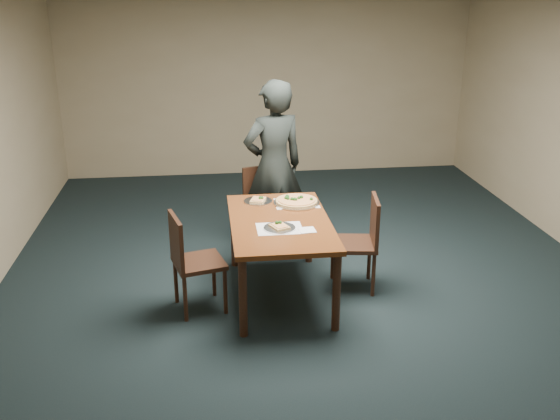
{
  "coord_description": "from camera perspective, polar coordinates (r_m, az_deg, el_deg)",
  "views": [
    {
      "loc": [
        -0.93,
        -5.21,
        2.81
      ],
      "look_at": [
        -0.3,
        0.02,
        0.85
      ],
      "focal_mm": 40.0,
      "sensor_mm": 36.0,
      "label": 1
    }
  ],
  "objects": [
    {
      "name": "chair_right",
      "position": [
        5.93,
        7.51,
        -2.53
      ],
      "size": [
        0.48,
        0.48,
        0.91
      ],
      "rotation": [
        0.0,
        0.0,
        -1.72
      ],
      "color": "black",
      "rests_on": "ground"
    },
    {
      "name": "slice_plate_near",
      "position": [
        5.46,
        -0.05,
        -1.56
      ],
      "size": [
        0.28,
        0.28,
        0.06
      ],
      "color": "silver",
      "rests_on": "dining_table"
    },
    {
      "name": "room_shell",
      "position": [
        5.39,
        3.18,
        8.96
      ],
      "size": [
        8.0,
        8.0,
        8.0
      ],
      "color": "tan",
      "rests_on": "ground"
    },
    {
      "name": "chair_far",
      "position": [
        6.76,
        -1.38,
        0.58
      ],
      "size": [
        0.52,
        0.52,
        0.91
      ],
      "rotation": [
        0.0,
        0.0,
        0.26
      ],
      "color": "black",
      "rests_on": "ground"
    },
    {
      "name": "dining_table",
      "position": [
        5.68,
        0.0,
        -1.81
      ],
      "size": [
        0.9,
        1.5,
        0.75
      ],
      "color": "#532710",
      "rests_on": "ground"
    },
    {
      "name": "pizza_pan",
      "position": [
        6.07,
        1.51,
        0.82
      ],
      "size": [
        0.45,
        0.45,
        0.07
      ],
      "color": "silver",
      "rests_on": "dining_table"
    },
    {
      "name": "placemat_main",
      "position": [
        6.08,
        1.52,
        0.63
      ],
      "size": [
        0.42,
        0.32,
        0.0
      ],
      "primitive_type": "cube",
      "color": "white",
      "rests_on": "dining_table"
    },
    {
      "name": "chair_left",
      "position": [
        5.53,
        -8.23,
        -4.29
      ],
      "size": [
        0.51,
        0.51,
        0.91
      ],
      "rotation": [
        0.0,
        0.0,
        1.83
      ],
      "color": "black",
      "rests_on": "ground"
    },
    {
      "name": "diner",
      "position": [
        6.64,
        -0.59,
        3.96
      ],
      "size": [
        0.78,
        0.63,
        1.85
      ],
      "primitive_type": "imported",
      "rotation": [
        0.0,
        0.0,
        3.45
      ],
      "color": "black",
      "rests_on": "ground"
    },
    {
      "name": "placemat_near",
      "position": [
        5.47,
        -0.04,
        -1.69
      ],
      "size": [
        0.4,
        0.3,
        0.0
      ],
      "primitive_type": "cube",
      "color": "white",
      "rests_on": "dining_table"
    },
    {
      "name": "napkin",
      "position": [
        5.43,
        2.5,
        -1.85
      ],
      "size": [
        0.15,
        0.15,
        0.01
      ],
      "primitive_type": "cube",
      "rotation": [
        0.0,
        0.0,
        0.07
      ],
      "color": "white",
      "rests_on": "dining_table"
    },
    {
      "name": "ground",
      "position": [
        5.99,
        2.86,
        -7.59
      ],
      "size": [
        8.0,
        8.0,
        0.0
      ],
      "primitive_type": "plane",
      "color": "black",
      "rests_on": "ground"
    },
    {
      "name": "slice_plate_far",
      "position": [
        6.12,
        -2.01,
        0.88
      ],
      "size": [
        0.28,
        0.28,
        0.06
      ],
      "color": "silver",
      "rests_on": "dining_table"
    }
  ]
}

